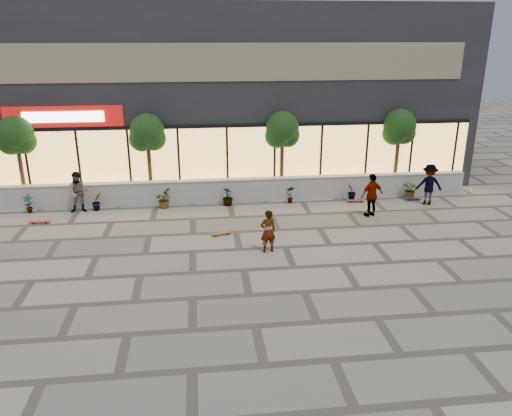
{
  "coord_description": "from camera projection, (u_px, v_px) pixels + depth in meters",
  "views": [
    {
      "loc": [
        -1.3,
        -14.38,
        7.18
      ],
      "look_at": [
        0.66,
        2.26,
        1.3
      ],
      "focal_mm": 35.0,
      "sensor_mm": 36.0,
      "label": 1
    }
  ],
  "objects": [
    {
      "name": "skateboard_center",
      "position": [
        221.0,
        233.0,
        18.74
      ],
      "size": [
        0.81,
        0.4,
        0.09
      ],
      "rotation": [
        0.0,
        0.0,
        0.26
      ],
      "color": "brown",
      "rests_on": "ground"
    },
    {
      "name": "skater_right_near",
      "position": [
        372.0,
        195.0,
        20.45
      ],
      "size": [
        1.15,
        0.77,
        1.81
      ],
      "primitive_type": "imported",
      "rotation": [
        0.0,
        0.0,
        3.49
      ],
      "color": "silver",
      "rests_on": "ground"
    },
    {
      "name": "skater_left",
      "position": [
        79.0,
        192.0,
        20.91
      ],
      "size": [
        0.91,
        0.73,
        1.76
      ],
      "primitive_type": "imported",
      "rotation": [
        0.0,
        0.0,
        0.08
      ],
      "color": "tan",
      "rests_on": "ground"
    },
    {
      "name": "skateboard_right_far",
      "position": [
        413.0,
        198.0,
        22.71
      ],
      "size": [
        0.79,
        0.28,
        0.09
      ],
      "rotation": [
        0.0,
        0.0,
        -0.11
      ],
      "color": "#524884",
      "rests_on": "ground"
    },
    {
      "name": "retail_building",
      "position": [
        221.0,
        92.0,
        26.29
      ],
      "size": [
        24.0,
        9.17,
        8.5
      ],
      "color": "black",
      "rests_on": "ground"
    },
    {
      "name": "tree_west",
      "position": [
        16.0,
        138.0,
        21.23
      ],
      "size": [
        1.6,
        1.5,
        3.92
      ],
      "color": "#4F331C",
      "rests_on": "ground"
    },
    {
      "name": "ground",
      "position": [
        244.0,
        270.0,
        16.0
      ],
      "size": [
        80.0,
        80.0,
        0.0
      ],
      "primitive_type": "plane",
      "color": "#A39E8D",
      "rests_on": "ground"
    },
    {
      "name": "shrub_c",
      "position": [
        163.0,
        199.0,
        21.59
      ],
      "size": [
        0.68,
        0.77,
        0.81
      ],
      "primitive_type": "imported",
      "rotation": [
        0.0,
        0.0,
        1.64
      ],
      "color": "#103413",
      "rests_on": "ground"
    },
    {
      "name": "shrub_a",
      "position": [
        28.0,
        204.0,
        20.97
      ],
      "size": [
        0.43,
        0.29,
        0.81
      ],
      "primitive_type": "imported",
      "color": "#103413",
      "rests_on": "ground"
    },
    {
      "name": "shrub_g",
      "position": [
        411.0,
        190.0,
        22.83
      ],
      "size": [
        0.77,
        0.84,
        0.81
      ],
      "primitive_type": "imported",
      "rotation": [
        0.0,
        0.0,
        4.92
      ],
      "color": "#103413",
      "rests_on": "ground"
    },
    {
      "name": "tree_east",
      "position": [
        399.0,
        129.0,
        23.11
      ],
      "size": [
        1.6,
        1.5,
        3.92
      ],
      "color": "#4F331C",
      "rests_on": "ground"
    },
    {
      "name": "shrub_d",
      "position": [
        228.0,
        197.0,
        21.9
      ],
      "size": [
        0.64,
        0.64,
        0.81
      ],
      "primitive_type": "imported",
      "rotation": [
        0.0,
        0.0,
        2.46
      ],
      "color": "#103413",
      "rests_on": "ground"
    },
    {
      "name": "skateboard_right_near",
      "position": [
        355.0,
        200.0,
        22.4
      ],
      "size": [
        0.83,
        0.27,
        0.1
      ],
      "rotation": [
        0.0,
        0.0,
        -0.08
      ],
      "color": "brown",
      "rests_on": "ground"
    },
    {
      "name": "tree_midwest",
      "position": [
        147.0,
        135.0,
        21.84
      ],
      "size": [
        1.6,
        1.5,
        3.92
      ],
      "color": "#4F331C",
      "rests_on": "ground"
    },
    {
      "name": "skateboard_left",
      "position": [
        39.0,
        221.0,
        19.92
      ],
      "size": [
        0.83,
        0.22,
        0.1
      ],
      "rotation": [
        0.0,
        0.0,
        -0.01
      ],
      "color": "red",
      "rests_on": "ground"
    },
    {
      "name": "planter_wall",
      "position": [
        229.0,
        190.0,
        22.39
      ],
      "size": [
        22.0,
        0.42,
        1.04
      ],
      "color": "#BBBAB2",
      "rests_on": "ground"
    },
    {
      "name": "skater_right_far",
      "position": [
        429.0,
        185.0,
        21.88
      ],
      "size": [
        1.28,
        0.87,
        1.82
      ],
      "primitive_type": "imported",
      "rotation": [
        0.0,
        0.0,
        2.97
      ],
      "color": "maroon",
      "rests_on": "ground"
    },
    {
      "name": "shrub_e",
      "position": [
        290.0,
        194.0,
        22.21
      ],
      "size": [
        0.46,
        0.35,
        0.81
      ],
      "primitive_type": "imported",
      "rotation": [
        0.0,
        0.0,
        3.28
      ],
      "color": "#103413",
      "rests_on": "ground"
    },
    {
      "name": "shrub_f",
      "position": [
        351.0,
        192.0,
        22.52
      ],
      "size": [
        0.55,
        0.57,
        0.81
      ],
      "primitive_type": "imported",
      "rotation": [
        0.0,
        0.0,
        4.1
      ],
      "color": "#103413",
      "rests_on": "ground"
    },
    {
      "name": "tree_mideast",
      "position": [
        282.0,
        132.0,
        22.5
      ],
      "size": [
        1.6,
        1.5,
        3.92
      ],
      "color": "#4F331C",
      "rests_on": "ground"
    },
    {
      "name": "skater_center",
      "position": [
        268.0,
        231.0,
        17.1
      ],
      "size": [
        0.62,
        0.46,
        1.53
      ],
      "primitive_type": "imported",
      "rotation": [
        0.0,
        0.0,
        3.33
      ],
      "color": "silver",
      "rests_on": "ground"
    },
    {
      "name": "shrub_b",
      "position": [
        97.0,
        201.0,
        21.28
      ],
      "size": [
        0.57,
        0.57,
        0.81
      ],
      "primitive_type": "imported",
      "rotation": [
        0.0,
        0.0,
        0.82
      ],
      "color": "#103413",
      "rests_on": "ground"
    }
  ]
}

